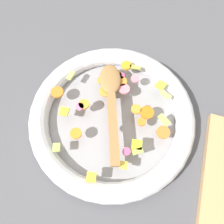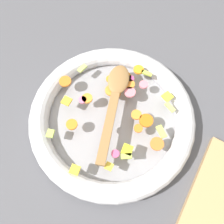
% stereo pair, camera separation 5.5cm
% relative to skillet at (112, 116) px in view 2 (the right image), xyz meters
% --- Properties ---
extents(ground_plane, '(4.00, 4.00, 0.00)m').
position_rel_skillet_xyz_m(ground_plane, '(0.00, 0.00, -0.02)').
color(ground_plane, '#4C4C51').
extents(skillet, '(0.44, 0.44, 0.05)m').
position_rel_skillet_xyz_m(skillet, '(0.00, 0.00, 0.00)').
color(skillet, gray).
rests_on(skillet, ground_plane).
extents(chopped_vegetables, '(0.34, 0.33, 0.01)m').
position_rel_skillet_xyz_m(chopped_vegetables, '(-0.03, 0.00, 0.03)').
color(chopped_vegetables, orange).
rests_on(chopped_vegetables, skillet).
extents(wooden_spoon, '(0.27, 0.13, 0.01)m').
position_rel_skillet_xyz_m(wooden_spoon, '(-0.03, -0.01, 0.04)').
color(wooden_spoon, olive).
rests_on(wooden_spoon, chopped_vegetables).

